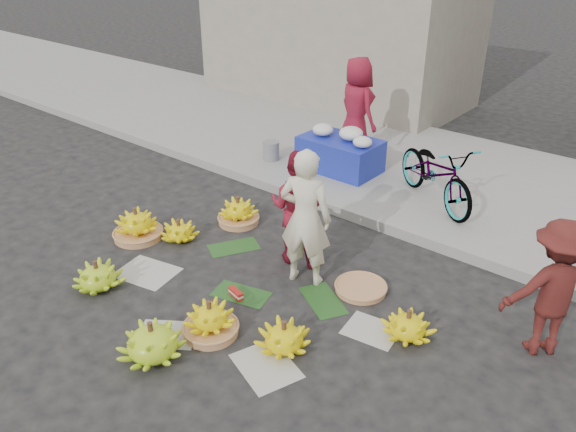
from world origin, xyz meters
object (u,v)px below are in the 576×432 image
Objects in this scene: bicycle at (436,172)px; vendor_cream at (305,218)px; banana_bunch_4 at (284,337)px; flower_table at (340,152)px; banana_bunch_0 at (137,225)px.

vendor_cream is at bearing -154.80° from bicycle.
banana_bunch_4 is 0.42× the size of flower_table.
banana_bunch_0 is 2.52m from vendor_cream.
banana_bunch_4 is at bearing -9.01° from banana_bunch_0.
vendor_cream reaches higher than banana_bunch_0.
banana_bunch_0 is at bearing 170.99° from banana_bunch_4.
banana_bunch_0 is 0.53× the size of flower_table.
vendor_cream is 2.68m from bicycle.
banana_bunch_0 is at bearing -4.20° from vendor_cream.
banana_bunch_4 is at bearing -143.64° from bicycle.
bicycle reaches higher than banana_bunch_4.
flower_table reaches higher than banana_bunch_4.
vendor_cream is 3.18m from flower_table.
banana_bunch_4 is 0.33× the size of vendor_cream.
banana_bunch_0 is 0.37× the size of bicycle.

